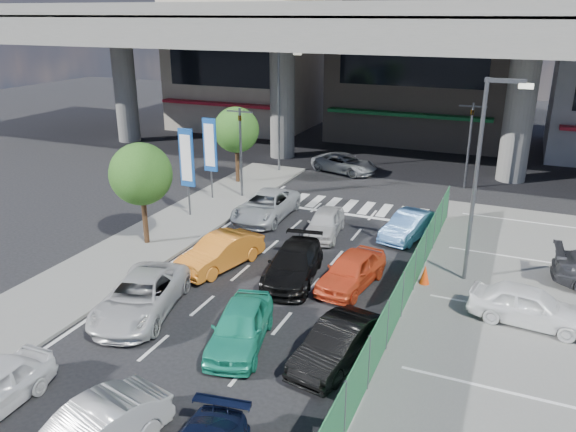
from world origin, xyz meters
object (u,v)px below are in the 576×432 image
at_px(parked_sedan_white, 529,305).
at_px(sedan_black_mid, 293,264).
at_px(street_lamp_left, 281,101).
at_px(hatch_black_mid_right, 337,344).
at_px(signboard_far, 210,147).
at_px(tree_far, 236,130).
at_px(traffic_light_right, 471,124).
at_px(street_lamp_right, 482,166).
at_px(kei_truck_front_right, 409,226).
at_px(taxi_teal_mid, 240,326).
at_px(signboard_near, 187,160).
at_px(traffic_cone, 425,274).
at_px(tree_near, 141,174).
at_px(sedan_white_front_mid, 325,223).
at_px(wagon_silver_front_left, 266,206).
at_px(sedan_white_mid_left, 141,296).
at_px(crossing_wagon_silver, 344,163).
at_px(taxi_orange_right, 351,270).
at_px(traffic_light_left, 240,131).
at_px(taxi_orange_left, 220,252).

bearing_deg(parked_sedan_white, sedan_black_mid, 95.53).
distance_m(street_lamp_left, hatch_black_mid_right, 22.41).
height_order(signboard_far, sedan_black_mid, signboard_far).
relative_size(tree_far, sedan_black_mid, 1.04).
distance_m(traffic_light_right, street_lamp_left, 11.90).
bearing_deg(street_lamp_right, kei_truck_front_right, 131.75).
height_order(taxi_teal_mid, hatch_black_mid_right, taxi_teal_mid).
height_order(street_lamp_left, signboard_far, street_lamp_left).
xyz_separation_m(signboard_far, sedan_black_mid, (8.25, -7.67, -2.40)).
distance_m(traffic_light_right, signboard_near, 16.83).
bearing_deg(traffic_cone, tree_near, -175.83).
bearing_deg(signboard_near, kei_truck_front_right, 8.00).
distance_m(tree_far, traffic_cone, 16.73).
relative_size(tree_far, sedan_white_front_mid, 1.29).
bearing_deg(parked_sedan_white, tree_near, 93.29).
distance_m(signboard_near, taxi_teal_mid, 12.88).
distance_m(hatch_black_mid_right, sedan_white_front_mid, 10.47).
xyz_separation_m(signboard_near, wagon_silver_front_left, (3.78, 1.36, -2.37)).
bearing_deg(sedan_white_mid_left, sedan_white_front_mid, 55.86).
bearing_deg(crossing_wagon_silver, street_lamp_right, -128.39).
relative_size(hatch_black_mid_right, taxi_orange_right, 0.99).
distance_m(traffic_light_right, wagon_silver_front_left, 13.53).
distance_m(street_lamp_left, signboard_far, 7.32).
relative_size(taxi_teal_mid, crossing_wagon_silver, 0.90).
bearing_deg(signboard_far, traffic_light_right, 31.43).
xyz_separation_m(taxi_teal_mid, wagon_silver_front_left, (-4.32, 11.09, 0.00)).
xyz_separation_m(sedan_white_mid_left, parked_sedan_white, (12.69, 4.63, 0.04)).
xyz_separation_m(street_lamp_right, taxi_teal_mid, (-6.28, -7.74, -4.08)).
bearing_deg(traffic_light_left, sedan_black_mid, -51.73).
height_order(taxi_orange_left, crossing_wagon_silver, taxi_orange_left).
xyz_separation_m(taxi_orange_left, sedan_black_mid, (3.27, 0.14, -0.02)).
distance_m(taxi_teal_mid, crossing_wagon_silver, 21.57).
height_order(signboard_far, taxi_teal_mid, signboard_far).
relative_size(traffic_light_right, wagon_silver_front_left, 1.05).
bearing_deg(tree_near, taxi_teal_mid, -35.98).
relative_size(hatch_black_mid_right, crossing_wagon_silver, 0.88).
bearing_deg(signboard_near, hatch_black_mid_right, -39.92).
bearing_deg(wagon_silver_front_left, tree_far, 128.85).
xyz_separation_m(tree_far, taxi_orange_left, (5.17, -11.32, -2.70)).
distance_m(tree_far, kei_truck_front_right, 13.08).
height_order(tree_far, sedan_white_front_mid, tree_far).
xyz_separation_m(signboard_far, crossing_wagon_silver, (5.21, 8.59, -2.44)).
bearing_deg(street_lamp_left, sedan_white_mid_left, -81.08).
height_order(street_lamp_right, sedan_white_mid_left, street_lamp_right).
bearing_deg(sedan_black_mid, hatch_black_mid_right, -63.85).
height_order(signboard_far, tree_far, tree_far).
bearing_deg(signboard_far, tree_near, -85.10).
bearing_deg(crossing_wagon_silver, taxi_orange_left, -164.37).
distance_m(traffic_light_left, wagon_silver_front_left, 5.03).
height_order(kei_truck_front_right, traffic_cone, kei_truck_front_right).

